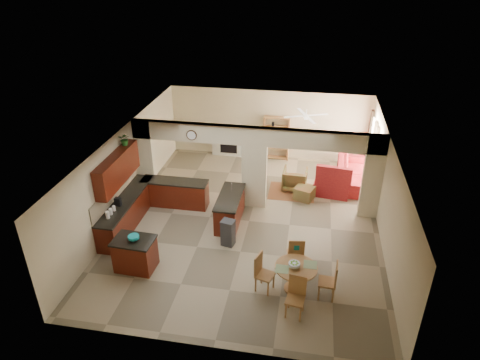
% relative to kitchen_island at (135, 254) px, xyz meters
% --- Properties ---
extents(floor, '(10.00, 10.00, 0.00)m').
position_rel_kitchen_island_xyz_m(floor, '(2.64, 2.77, -0.46)').
color(floor, gray).
rests_on(floor, ground).
extents(ceiling, '(10.00, 10.00, 0.00)m').
position_rel_kitchen_island_xyz_m(ceiling, '(2.64, 2.77, 2.34)').
color(ceiling, white).
rests_on(ceiling, wall_back).
extents(wall_back, '(8.00, 0.00, 8.00)m').
position_rel_kitchen_island_xyz_m(wall_back, '(2.64, 7.77, 0.94)').
color(wall_back, beige).
rests_on(wall_back, floor).
extents(wall_front, '(8.00, 0.00, 8.00)m').
position_rel_kitchen_island_xyz_m(wall_front, '(2.64, -2.23, 0.94)').
color(wall_front, beige).
rests_on(wall_front, floor).
extents(wall_left, '(0.00, 10.00, 10.00)m').
position_rel_kitchen_island_xyz_m(wall_left, '(-1.36, 2.77, 0.94)').
color(wall_left, beige).
rests_on(wall_left, floor).
extents(wall_right, '(0.00, 10.00, 10.00)m').
position_rel_kitchen_island_xyz_m(wall_right, '(6.64, 2.77, 0.94)').
color(wall_right, beige).
rests_on(wall_right, floor).
extents(partition_left_pier, '(0.60, 0.25, 2.80)m').
position_rel_kitchen_island_xyz_m(partition_left_pier, '(-1.06, 3.77, 0.94)').
color(partition_left_pier, beige).
rests_on(partition_left_pier, floor).
extents(partition_center_pier, '(0.80, 0.25, 2.20)m').
position_rel_kitchen_island_xyz_m(partition_center_pier, '(2.64, 3.77, 0.64)').
color(partition_center_pier, beige).
rests_on(partition_center_pier, floor).
extents(partition_right_pier, '(0.60, 0.25, 2.80)m').
position_rel_kitchen_island_xyz_m(partition_right_pier, '(6.34, 3.77, 0.94)').
color(partition_right_pier, beige).
rests_on(partition_right_pier, floor).
extents(partition_header, '(8.00, 0.25, 0.60)m').
position_rel_kitchen_island_xyz_m(partition_header, '(2.64, 3.77, 2.04)').
color(partition_header, beige).
rests_on(partition_header, partition_center_pier).
extents(kitchen_counter, '(2.52, 3.29, 1.48)m').
position_rel_kitchen_island_xyz_m(kitchen_counter, '(-0.62, 2.52, 0.00)').
color(kitchen_counter, '#3A1106').
rests_on(kitchen_counter, floor).
extents(upper_cabinets, '(0.35, 2.40, 0.90)m').
position_rel_kitchen_island_xyz_m(upper_cabinets, '(-1.18, 1.97, 1.46)').
color(upper_cabinets, '#3A1106').
rests_on(upper_cabinets, wall_left).
extents(peninsula, '(0.70, 1.85, 0.91)m').
position_rel_kitchen_island_xyz_m(peninsula, '(2.04, 2.65, -0.01)').
color(peninsula, '#3A1106').
rests_on(peninsula, floor).
extents(wall_clock, '(0.34, 0.03, 0.34)m').
position_rel_kitchen_island_xyz_m(wall_clock, '(0.64, 3.62, 1.99)').
color(wall_clock, '#472B17').
rests_on(wall_clock, partition_header).
extents(rug, '(1.60, 1.30, 0.01)m').
position_rel_kitchen_island_xyz_m(rug, '(3.84, 4.87, -0.46)').
color(rug, brown).
rests_on(rug, floor).
extents(fireplace, '(1.60, 0.35, 1.20)m').
position_rel_kitchen_island_xyz_m(fireplace, '(1.04, 7.60, 0.15)').
color(fireplace, beige).
rests_on(fireplace, floor).
extents(shelving_unit, '(1.00, 0.32, 1.80)m').
position_rel_kitchen_island_xyz_m(shelving_unit, '(2.99, 7.59, 0.44)').
color(shelving_unit, '#A57538').
rests_on(shelving_unit, floor).
extents(window_a, '(0.02, 0.90, 1.90)m').
position_rel_kitchen_island_xyz_m(window_a, '(6.61, 5.07, 0.74)').
color(window_a, white).
rests_on(window_a, wall_right).
extents(window_b, '(0.02, 0.90, 1.90)m').
position_rel_kitchen_island_xyz_m(window_b, '(6.61, 6.77, 0.74)').
color(window_b, white).
rests_on(window_b, wall_right).
extents(glazed_door, '(0.02, 0.70, 2.10)m').
position_rel_kitchen_island_xyz_m(glazed_door, '(6.61, 5.92, 0.59)').
color(glazed_door, white).
rests_on(glazed_door, wall_right).
extents(drape_a_left, '(0.10, 0.28, 2.30)m').
position_rel_kitchen_island_xyz_m(drape_a_left, '(6.57, 4.47, 0.74)').
color(drape_a_left, '#411C1A').
rests_on(drape_a_left, wall_right).
extents(drape_a_right, '(0.10, 0.28, 2.30)m').
position_rel_kitchen_island_xyz_m(drape_a_right, '(6.57, 5.67, 0.74)').
color(drape_a_right, '#411C1A').
rests_on(drape_a_right, wall_right).
extents(drape_b_left, '(0.10, 0.28, 2.30)m').
position_rel_kitchen_island_xyz_m(drape_b_left, '(6.57, 6.17, 0.74)').
color(drape_b_left, '#411C1A').
rests_on(drape_b_left, wall_right).
extents(drape_b_right, '(0.10, 0.28, 2.30)m').
position_rel_kitchen_island_xyz_m(drape_b_right, '(6.57, 7.37, 0.74)').
color(drape_b_right, '#411C1A').
rests_on(drape_b_right, wall_right).
extents(ceiling_fan, '(1.00, 1.00, 0.10)m').
position_rel_kitchen_island_xyz_m(ceiling_fan, '(4.14, 5.77, 2.10)').
color(ceiling_fan, white).
rests_on(ceiling_fan, ceiling).
extents(kitchen_island, '(1.10, 0.81, 0.92)m').
position_rel_kitchen_island_xyz_m(kitchen_island, '(0.00, 0.00, 0.00)').
color(kitchen_island, '#3A1106').
rests_on(kitchen_island, floor).
extents(teal_bowl, '(0.29, 0.29, 0.14)m').
position_rel_kitchen_island_xyz_m(teal_bowl, '(0.03, -0.01, 0.53)').
color(teal_bowl, teal).
rests_on(teal_bowl, kitchen_island).
extents(trash_can, '(0.41, 0.37, 0.75)m').
position_rel_kitchen_island_xyz_m(trash_can, '(2.23, 1.45, -0.09)').
color(trash_can, '#2D2D2F').
rests_on(trash_can, floor).
extents(dining_table, '(1.06, 1.06, 0.72)m').
position_rel_kitchen_island_xyz_m(dining_table, '(4.26, -0.11, 0.02)').
color(dining_table, '#A57538').
rests_on(dining_table, floor).
extents(fruit_bowl, '(0.28, 0.28, 0.15)m').
position_rel_kitchen_island_xyz_m(fruit_bowl, '(4.21, -0.14, 0.33)').
color(fruit_bowl, '#5AA623').
rests_on(fruit_bowl, dining_table).
extents(sofa, '(2.70, 1.17, 0.78)m').
position_rel_kitchen_island_xyz_m(sofa, '(5.94, 6.02, -0.08)').
color(sofa, maroon).
rests_on(sofa, floor).
extents(chaise, '(1.32, 1.12, 0.48)m').
position_rel_kitchen_island_xyz_m(chaise, '(5.23, 5.08, -0.22)').
color(chaise, maroon).
rests_on(chaise, floor).
extents(armchair, '(0.87, 0.90, 0.78)m').
position_rel_kitchen_island_xyz_m(armchair, '(3.92, 5.14, -0.08)').
color(armchair, maroon).
rests_on(armchair, floor).
extents(ottoman, '(0.79, 0.79, 0.45)m').
position_rel_kitchen_island_xyz_m(ottoman, '(4.30, 4.49, -0.24)').
color(ottoman, maroon).
rests_on(ottoman, floor).
extents(plant, '(0.40, 0.36, 0.39)m').
position_rel_kitchen_island_xyz_m(plant, '(-1.18, 2.70, 2.10)').
color(plant, '#1F5216').
rests_on(plant, upper_cabinets).
extents(chair_north, '(0.48, 0.48, 1.02)m').
position_rel_kitchen_island_xyz_m(chair_north, '(4.20, 0.65, 0.09)').
color(chair_north, '#A57538').
rests_on(chair_north, floor).
extents(chair_east, '(0.44, 0.44, 1.02)m').
position_rel_kitchen_island_xyz_m(chair_east, '(5.11, -0.23, 0.09)').
color(chair_east, '#A57538').
rests_on(chair_east, floor).
extents(chair_south, '(0.48, 0.48, 1.02)m').
position_rel_kitchen_island_xyz_m(chair_south, '(4.31, -0.88, 0.09)').
color(chair_south, '#A57538').
rests_on(chair_south, floor).
extents(chair_west, '(0.53, 0.53, 1.02)m').
position_rel_kitchen_island_xyz_m(chair_west, '(3.43, -0.21, 0.09)').
color(chair_west, '#A57538').
rests_on(chair_west, floor).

